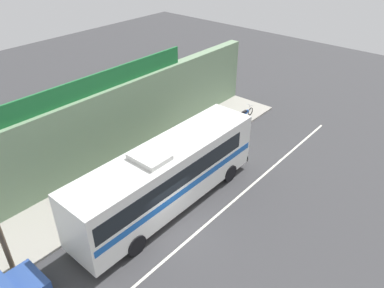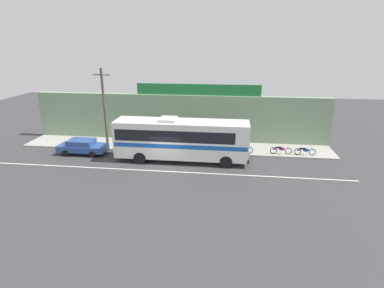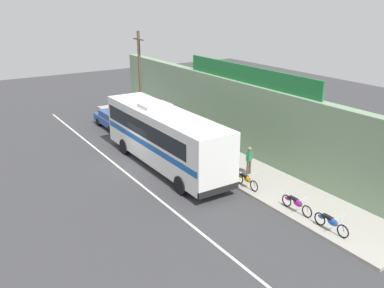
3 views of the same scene
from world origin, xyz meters
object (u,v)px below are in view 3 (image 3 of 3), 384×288
at_px(parked_car, 114,119).
at_px(motorcycle_black, 331,222).
at_px(intercity_bus, 164,135).
at_px(motorcycle_red, 296,203).
at_px(utility_pole, 140,80).
at_px(motorcycle_orange, 246,180).
at_px(pedestrian_far_left, 249,158).

relative_size(parked_car, motorcycle_black, 2.32).
relative_size(intercity_bus, motorcycle_black, 6.01).
distance_m(parked_car, motorcycle_black, 20.27).
bearing_deg(motorcycle_red, utility_pole, -179.35).
bearing_deg(parked_car, motorcycle_orange, 6.20).
bearing_deg(motorcycle_orange, parked_car, -173.80).
bearing_deg(parked_car, utility_pole, 43.46).
xyz_separation_m(motorcycle_orange, motorcycle_black, (5.56, 0.20, 0.00)).
xyz_separation_m(utility_pole, motorcycle_orange, (12.89, -0.06, -3.46)).
bearing_deg(motorcycle_black, parked_car, -174.92).
height_order(parked_car, pedestrian_far_left, pedestrian_far_left).
xyz_separation_m(utility_pole, motorcycle_black, (18.45, 0.14, -3.46)).
xyz_separation_m(utility_pole, motorcycle_red, (16.34, 0.18, -3.46)).
bearing_deg(utility_pole, parked_car, -136.54).
distance_m(motorcycle_red, motorcycle_black, 2.11).
xyz_separation_m(parked_car, motorcycle_orange, (14.63, 1.59, -0.17)).
relative_size(parked_car, utility_pole, 0.58).
bearing_deg(utility_pole, intercity_bus, -16.21).
relative_size(intercity_bus, utility_pole, 1.51).
distance_m(motorcycle_red, pedestrian_far_left, 4.90).
relative_size(utility_pole, motorcycle_red, 3.85).
bearing_deg(motorcycle_black, motorcycle_red, 178.91).
xyz_separation_m(intercity_bus, motorcycle_orange, (5.39, 2.12, -1.50)).
bearing_deg(pedestrian_far_left, motorcycle_black, -8.87).
bearing_deg(motorcycle_black, intercity_bus, -168.00).
bearing_deg(pedestrian_far_left, intercity_bus, -140.18).
bearing_deg(motorcycle_black, pedestrian_far_left, 171.13).
distance_m(motorcycle_orange, motorcycle_black, 5.56).
distance_m(motorcycle_orange, pedestrian_far_left, 1.91).
xyz_separation_m(parked_car, motorcycle_black, (20.19, 1.79, -0.17)).
xyz_separation_m(parked_car, motorcycle_red, (18.08, 1.83, -0.17)).
height_order(intercity_bus, motorcycle_red, intercity_bus).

